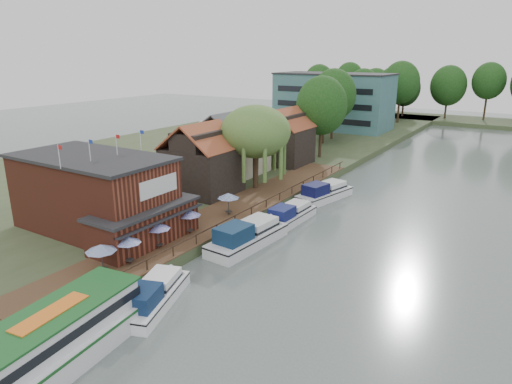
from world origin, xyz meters
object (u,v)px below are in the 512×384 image
Objects in this scene: cruiser_0 at (154,292)px; tour_boat at (43,345)px; willow at (256,148)px; umbrella_1 at (129,250)px; hotel_block at (333,101)px; umbrella_0 at (102,259)px; cottage_b at (230,143)px; cottage_a at (202,158)px; umbrella_2 at (159,236)px; cruiser_1 at (247,233)px; pub at (108,196)px; umbrella_4 at (228,204)px; umbrella_3 at (189,222)px; cruiser_2 at (290,213)px; swan at (64,335)px; cruiser_3 at (325,190)px; cottage_c at (285,136)px.

tour_boat is (-0.10, -8.48, 0.64)m from cruiser_0.
umbrella_1 is (3.27, -23.97, -3.93)m from willow.
umbrella_0 is (14.23, -77.18, -4.86)m from hotel_block.
cottage_b is 32.94m from umbrella_0.
umbrella_2 is at bearing -63.86° from cottage_a.
hotel_block reaches higher than cruiser_1.
willow is at bearing 123.69° from cruiser_1.
umbrella_4 is (6.61, 9.83, -2.36)m from pub.
umbrella_3 is at bearing 97.70° from tour_boat.
willow reaches higher than cruiser_1.
cottage_a reaches higher than cruiser_0.
cottage_b reaches higher than umbrella_4.
umbrella_3 is 11.60m from cruiser_2.
hotel_block is at bearing 110.45° from cruiser_2.
cottage_a reaches higher than swan.
pub is 1.89× the size of cruiser_1.
cruiser_2 is 9.29m from cruiser_3.
cottage_a is at bearing -134.59° from cruiser_3.
swan is (-1.93, 2.50, -1.48)m from tour_boat.
cruiser_0 is at bearing -0.02° from umbrella_0.
cruiser_0 is 20.37× the size of swan.
hotel_block reaches higher than tour_boat.
willow is at bearing -33.69° from cottage_b.
umbrella_1 and umbrella_2 have the same top height.
umbrella_2 is at bearing 111.63° from cruiser_0.
cottage_b reaches higher than cruiser_2.
cruiser_1 reaches higher than cruiser_2.
tour_boat is at bearing -109.94° from cruiser_0.
umbrella_4 is 5.40× the size of swan.
cottage_b is 0.99× the size of cruiser_3.
cruiser_0 is (15.53, -31.18, -4.18)m from cottage_b.
willow is 27.86m from cruiser_0.
umbrella_0 is 5.45m from cruiser_0.
pub is 8.42× the size of umbrella_1.
cottage_b reaches higher than umbrella_0.
pub reaches higher than cruiser_2.
umbrella_1 is at bearing -89.33° from umbrella_4.
hotel_block is 67.89m from cruiser_1.
cruiser_0 is 29.38m from cruiser_3.
cottage_b is at bearing 124.95° from umbrella_4.
cruiser_1 is at bearing -91.08° from cruiser_2.
umbrella_2 is 15.31m from cruiser_2.
cottage_c is at bearing 104.04° from willow.
cottage_c is 0.82× the size of willow.
cottage_a is 15.53m from cruiser_3.
cottage_a reaches higher than cruiser_2.
willow reaches higher than pub.
cottage_b is at bearing -113.96° from cottage_c.
pub reaches higher than umbrella_4.
cruiser_3 is at bearing 93.40° from cruiser_1.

